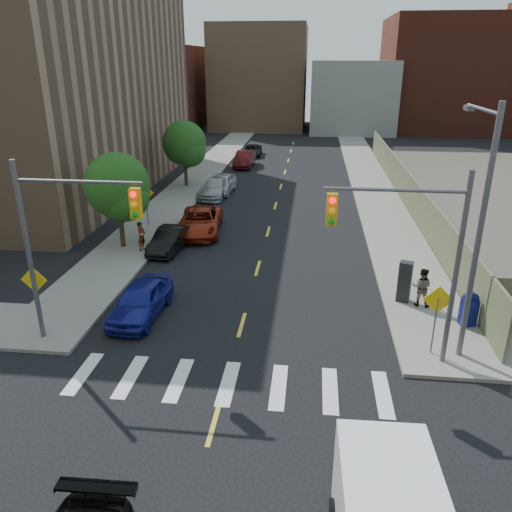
% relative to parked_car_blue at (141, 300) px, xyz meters
% --- Properties ---
extents(ground, '(160.00, 160.00, 0.00)m').
position_rel_parked_car_blue_xyz_m(ground, '(4.32, -8.29, -0.74)').
color(ground, black).
rests_on(ground, ground).
extents(sidewalk_nw, '(3.50, 73.00, 0.15)m').
position_rel_parked_car_blue_xyz_m(sidewalk_nw, '(-3.43, 33.21, -0.66)').
color(sidewalk_nw, gray).
rests_on(sidewalk_nw, ground).
extents(sidewalk_ne, '(3.50, 73.00, 0.15)m').
position_rel_parked_car_blue_xyz_m(sidewalk_ne, '(12.07, 33.21, -0.66)').
color(sidewalk_ne, gray).
rests_on(sidewalk_ne, ground).
extents(fence_north, '(0.12, 44.00, 2.50)m').
position_rel_parked_car_blue_xyz_m(fence_north, '(13.92, 19.71, 0.51)').
color(fence_north, '#636647').
rests_on(fence_north, ground).
extents(building_nw, '(22.00, 30.00, 16.00)m').
position_rel_parked_car_blue_xyz_m(building_nw, '(-17.68, 21.71, 7.26)').
color(building_nw, '#8C6B4C').
rests_on(building_nw, ground).
extents(bg_bldg_west, '(14.00, 18.00, 12.00)m').
position_rel_parked_car_blue_xyz_m(bg_bldg_west, '(-17.68, 61.71, 5.26)').
color(bg_bldg_west, '#592319').
rests_on(bg_bldg_west, ground).
extents(bg_bldg_midwest, '(14.00, 16.00, 15.00)m').
position_rel_parked_car_blue_xyz_m(bg_bldg_midwest, '(-1.68, 63.71, 6.76)').
color(bg_bldg_midwest, '#8C6B4C').
rests_on(bg_bldg_midwest, ground).
extents(bg_bldg_center, '(12.00, 16.00, 10.00)m').
position_rel_parked_car_blue_xyz_m(bg_bldg_center, '(12.32, 61.71, 4.26)').
color(bg_bldg_center, gray).
rests_on(bg_bldg_center, ground).
extents(bg_bldg_east, '(18.00, 18.00, 16.00)m').
position_rel_parked_car_blue_xyz_m(bg_bldg_east, '(26.32, 63.71, 7.26)').
color(bg_bldg_east, '#592319').
rests_on(bg_bldg_east, ground).
extents(signal_nw, '(4.59, 0.30, 7.00)m').
position_rel_parked_car_blue_xyz_m(signal_nw, '(-1.67, -2.29, 3.79)').
color(signal_nw, '#59595E').
rests_on(signal_nw, ground).
extents(signal_ne, '(4.59, 0.30, 7.00)m').
position_rel_parked_car_blue_xyz_m(signal_ne, '(10.30, -2.29, 3.79)').
color(signal_ne, '#59595E').
rests_on(signal_ne, ground).
extents(streetlight_ne, '(0.25, 3.70, 9.00)m').
position_rel_parked_car_blue_xyz_m(streetlight_ne, '(12.52, -1.39, 4.48)').
color(streetlight_ne, '#59595E').
rests_on(streetlight_ne, ground).
extents(warn_sign_nw, '(1.06, 0.06, 2.83)m').
position_rel_parked_car_blue_xyz_m(warn_sign_nw, '(-3.48, -1.79, 1.26)').
color(warn_sign_nw, '#59595E').
rests_on(warn_sign_nw, ground).
extents(warn_sign_ne, '(1.06, 0.06, 2.83)m').
position_rel_parked_car_blue_xyz_m(warn_sign_ne, '(11.52, -1.79, 1.26)').
color(warn_sign_ne, '#59595E').
rests_on(warn_sign_ne, ground).
extents(warn_sign_midwest, '(1.06, 0.06, 2.83)m').
position_rel_parked_car_blue_xyz_m(warn_sign_midwest, '(-3.48, 11.71, 1.26)').
color(warn_sign_midwest, '#59595E').
rests_on(warn_sign_midwest, ground).
extents(tree_west_near, '(3.66, 3.64, 5.52)m').
position_rel_parked_car_blue_xyz_m(tree_west_near, '(-3.69, 7.76, 2.74)').
color(tree_west_near, '#332114').
rests_on(tree_west_near, ground).
extents(tree_west_far, '(3.66, 3.64, 5.52)m').
position_rel_parked_car_blue_xyz_m(tree_west_far, '(-3.69, 22.76, 2.74)').
color(tree_west_far, '#332114').
rests_on(tree_west_far, ground).
extents(parked_car_blue, '(1.98, 4.42, 1.47)m').
position_rel_parked_car_blue_xyz_m(parked_car_blue, '(0.00, 0.00, 0.00)').
color(parked_car_blue, navy).
rests_on(parked_car_blue, ground).
extents(parked_car_black, '(1.77, 4.09, 1.31)m').
position_rel_parked_car_blue_xyz_m(parked_car_black, '(-0.93, 7.74, -0.08)').
color(parked_car_black, black).
rests_on(parked_car_black, ground).
extents(parked_car_red, '(3.04, 5.67, 1.51)m').
position_rel_parked_car_blue_xyz_m(parked_car_red, '(0.11, 10.93, 0.02)').
color(parked_car_red, maroon).
rests_on(parked_car_red, ground).
extents(parked_car_silver, '(2.34, 5.03, 1.42)m').
position_rel_parked_car_blue_xyz_m(parked_car_silver, '(-0.63, 19.80, -0.03)').
color(parked_car_silver, '#9FA0A6').
rests_on(parked_car_silver, ground).
extents(parked_car_white, '(2.07, 4.55, 1.52)m').
position_rel_parked_car_blue_xyz_m(parked_car_white, '(-0.32, 21.10, 0.02)').
color(parked_car_white, silver).
rests_on(parked_car_white, ground).
extents(parked_car_maroon, '(1.80, 4.80, 1.57)m').
position_rel_parked_car_blue_xyz_m(parked_car_maroon, '(0.12, 31.74, 0.05)').
color(parked_car_maroon, '#410D10').
rests_on(parked_car_maroon, ground).
extents(parked_car_grey, '(2.20, 4.45, 1.21)m').
position_rel_parked_car_blue_xyz_m(parked_car_grey, '(0.12, 38.03, -0.13)').
color(parked_car_grey, black).
rests_on(parked_car_grey, ground).
extents(mailbox, '(0.68, 0.57, 1.46)m').
position_rel_parked_car_blue_xyz_m(mailbox, '(13.40, 0.49, 0.12)').
color(mailbox, navy).
rests_on(mailbox, sidewalk_ne).
extents(payphone, '(0.66, 0.60, 1.85)m').
position_rel_parked_car_blue_xyz_m(payphone, '(11.17, 2.42, 0.34)').
color(payphone, black).
rests_on(payphone, sidewalk_ne).
extents(pedestrian_west, '(0.49, 0.66, 1.64)m').
position_rel_parked_car_blue_xyz_m(pedestrian_west, '(-2.39, 7.24, 0.23)').
color(pedestrian_west, gray).
rests_on(pedestrian_west, sidewalk_nw).
extents(pedestrian_east, '(0.99, 0.87, 1.73)m').
position_rel_parked_car_blue_xyz_m(pedestrian_east, '(11.83, 2.04, 0.28)').
color(pedestrian_east, gray).
rests_on(pedestrian_east, sidewalk_ne).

